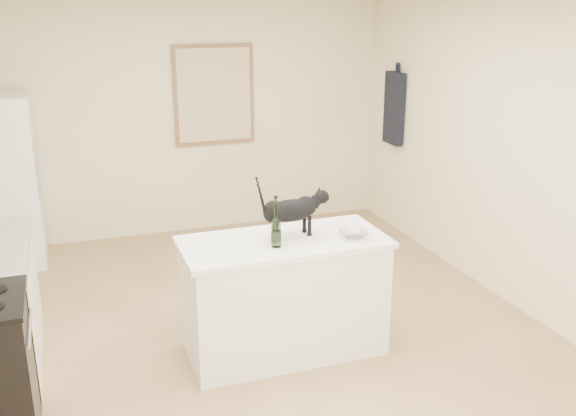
{
  "coord_description": "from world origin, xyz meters",
  "views": [
    {
      "loc": [
        -1.34,
        -4.35,
        2.56
      ],
      "look_at": [
        0.15,
        -0.15,
        1.12
      ],
      "focal_mm": 40.37,
      "sensor_mm": 36.0,
      "label": 1
    }
  ],
  "objects_px": {
    "fridge": "(1,182)",
    "black_cat": "(290,213)",
    "wine_bottle": "(276,225)",
    "glass_bowl": "(354,234)"
  },
  "relations": [
    {
      "from": "fridge",
      "to": "black_cat",
      "type": "xyz_separation_m",
      "value": [
        2.11,
        -2.51,
        0.23
      ]
    },
    {
      "from": "wine_bottle",
      "to": "glass_bowl",
      "type": "bearing_deg",
      "value": -1.99
    },
    {
      "from": "black_cat",
      "to": "wine_bottle",
      "type": "distance_m",
      "value": 0.22
    },
    {
      "from": "glass_bowl",
      "to": "fridge",
      "type": "bearing_deg",
      "value": 133.43
    },
    {
      "from": "wine_bottle",
      "to": "glass_bowl",
      "type": "height_order",
      "value": "wine_bottle"
    },
    {
      "from": "black_cat",
      "to": "wine_bottle",
      "type": "xyz_separation_m",
      "value": [
        -0.16,
        -0.15,
        -0.02
      ]
    },
    {
      "from": "wine_bottle",
      "to": "black_cat",
      "type": "bearing_deg",
      "value": 43.47
    },
    {
      "from": "glass_bowl",
      "to": "black_cat",
      "type": "bearing_deg",
      "value": 158.0
    },
    {
      "from": "fridge",
      "to": "glass_bowl",
      "type": "xyz_separation_m",
      "value": [
        2.54,
        -2.69,
        0.08
      ]
    },
    {
      "from": "wine_bottle",
      "to": "fridge",
      "type": "bearing_deg",
      "value": 126.24
    }
  ]
}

